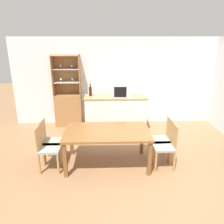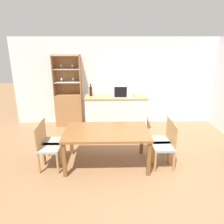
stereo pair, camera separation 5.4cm
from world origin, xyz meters
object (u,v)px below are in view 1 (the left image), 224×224
dining_chair_side_right_near (166,146)px  dining_chair_side_left_far (51,141)px  dining_chair_side_left_near (48,148)px  display_cabinet (69,105)px  microwave (122,90)px  dining_chair_side_right_far (162,139)px  wine_bottle (90,91)px  dining_table (107,134)px

dining_chair_side_right_near → dining_chair_side_left_far: size_ratio=1.00×
dining_chair_side_left_near → dining_chair_side_right_near: bearing=91.8°
display_cabinet → microwave: bearing=-16.6°
dining_chair_side_left_far → dining_chair_side_right_far: size_ratio=1.00×
dining_chair_side_right_far → wine_bottle: wine_bottle is taller
dining_table → dining_chair_side_left_near: dining_chair_side_left_near is taller
dining_chair_side_right_near → microwave: (-0.72, 1.90, 0.70)m
display_cabinet → dining_table: 2.48m
dining_chair_side_left_near → dining_chair_side_right_near: same height
dining_chair_side_left_far → dining_chair_side_right_far: same height
dining_chair_side_left_near → wine_bottle: size_ratio=2.77×
dining_chair_side_right_near → dining_chair_side_left_far: 2.36m
display_cabinet → dining_table: size_ratio=1.21×
dining_chair_side_right_near → wine_bottle: wine_bottle is taller
dining_chair_side_right_near → dining_chair_side_right_far: size_ratio=1.00×
dining_chair_side_left_far → wine_bottle: 1.94m
microwave → wine_bottle: bearing=177.0°
dining_table → dining_chair_side_right_near: size_ratio=1.84×
dining_chair_side_right_near → dining_chair_side_left_far: bearing=82.3°
dining_chair_side_left_near → dining_chair_side_right_far: bearing=99.0°
display_cabinet → dining_table: bearing=-63.5°
dining_chair_side_left_near → wine_bottle: bearing=160.9°
display_cabinet → dining_table: (1.11, -2.22, 0.05)m
microwave → wine_bottle: size_ratio=1.53×
dining_chair_side_left_near → dining_chair_side_right_far: 2.36m
dining_chair_side_left_near → display_cabinet: bearing=-179.6°
wine_bottle → dining_table: bearing=-76.8°
dining_chair_side_right_far → dining_chair_side_left_near: bearing=94.8°
microwave → wine_bottle: (-0.87, 0.05, -0.02)m
dining_table → wine_bottle: 1.91m
dining_chair_side_right_near → wine_bottle: size_ratio=2.77×
dining_table → dining_chair_side_right_near: 1.20m
dining_chair_side_left_far → microwave: bearing=135.4°
dining_table → dining_chair_side_right_near: (1.17, -0.15, -0.20)m
dining_chair_side_left_far → dining_chair_side_right_far: bearing=90.6°
dining_chair_side_right_near → wine_bottle: (-1.59, 1.95, 0.67)m
dining_chair_side_right_far → wine_bottle: 2.39m
display_cabinet → dining_chair_side_left_near: size_ratio=2.23×
dining_chair_side_left_far → dining_chair_side_left_near: bearing=0.5°
dining_chair_side_left_far → microwave: 2.39m
display_cabinet → dining_chair_side_left_far: size_ratio=2.23×
dining_chair_side_right_far → microwave: microwave is taller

